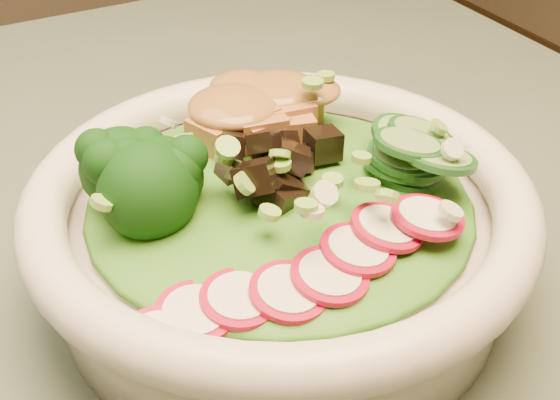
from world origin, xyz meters
TOP-DOWN VIEW (x-y plane):
  - salad_bowl at (0.22, -0.07)m, footprint 0.27×0.27m
  - lettuce_bed at (0.22, -0.07)m, footprint 0.21×0.21m
  - broccoli_florets at (0.16, -0.05)m, footprint 0.09×0.08m
  - radish_slices at (0.21, -0.13)m, footprint 0.12×0.06m
  - cucumber_slices at (0.29, -0.08)m, footprint 0.08×0.08m
  - mushroom_heap at (0.23, -0.05)m, footprint 0.08×0.08m
  - tofu_cubes at (0.24, -0.00)m, footprint 0.10×0.08m
  - peanut_sauce at (0.24, -0.00)m, footprint 0.07×0.06m
  - scallion_garnish at (0.22, -0.07)m, footprint 0.19×0.19m

SIDE VIEW (x-z plane):
  - salad_bowl at x=0.22m, z-range 0.75..0.83m
  - lettuce_bed at x=0.22m, z-range 0.80..0.82m
  - radish_slices at x=0.21m, z-range 0.80..0.83m
  - cucumber_slices at x=0.29m, z-range 0.80..0.84m
  - tofu_cubes at x=0.24m, z-range 0.80..0.84m
  - mushroom_heap at x=0.23m, z-range 0.80..0.85m
  - broccoli_florets at x=0.16m, z-range 0.80..0.85m
  - scallion_garnish at x=0.22m, z-range 0.82..0.85m
  - peanut_sauce at x=0.24m, z-range 0.83..0.84m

